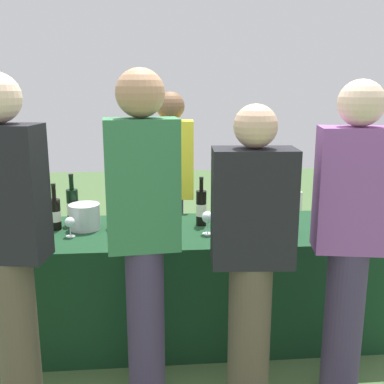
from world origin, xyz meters
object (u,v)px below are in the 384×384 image
(guest_3, at_px, (351,232))
(wine_bottle_6, at_px, (277,206))
(wine_bottle_0, at_px, (55,214))
(guest_1, at_px, (143,227))
(wine_glass_1, at_px, (208,218))
(menu_board, at_px, (271,230))
(wine_bottle_1, at_px, (73,206))
(ice_bucket, at_px, (85,217))
(guest_0, at_px, (9,238))
(guest_2, at_px, (252,250))
(server_pouring, at_px, (171,185))
(wine_bottle_5, at_px, (247,208))
(wine_bottle_3, at_px, (201,208))
(wine_glass_2, at_px, (293,218))
(wine_bottle_2, at_px, (115,210))
(wine_bottle_4, at_px, (224,204))
(wine_glass_0, at_px, (70,223))
(wine_bottle_7, at_px, (329,204))

(guest_3, bearing_deg, wine_bottle_6, 110.66)
(wine_bottle_0, bearing_deg, guest_1, -51.72)
(wine_glass_1, relative_size, menu_board, 0.21)
(wine_bottle_1, height_order, menu_board, wine_bottle_1)
(ice_bucket, relative_size, guest_0, 0.12)
(wine_glass_1, bearing_deg, guest_3, -42.51)
(wine_bottle_0, bearing_deg, guest_2, -35.04)
(wine_bottle_0, height_order, server_pouring, server_pouring)
(wine_bottle_5, height_order, guest_0, guest_0)
(wine_bottle_3, height_order, guest_0, guest_0)
(wine_bottle_0, xyz_separation_m, menu_board, (1.70, 1.01, -0.49))
(wine_glass_2, bearing_deg, wine_bottle_0, 172.22)
(wine_bottle_3, relative_size, wine_glass_1, 2.21)
(guest_2, bearing_deg, wine_bottle_0, 148.85)
(wine_bottle_3, distance_m, guest_3, 1.05)
(wine_bottle_3, xyz_separation_m, guest_0, (-1.00, -0.81, 0.09))
(wine_bottle_2, relative_size, wine_bottle_4, 0.97)
(wine_glass_1, height_order, menu_board, wine_glass_1)
(wine_glass_1, xyz_separation_m, server_pouring, (-0.19, 0.76, 0.05))
(wine_bottle_1, xyz_separation_m, guest_3, (1.53, -0.90, 0.07))
(menu_board, bearing_deg, ice_bucket, -141.39)
(wine_glass_0, relative_size, guest_3, 0.07)
(wine_bottle_3, relative_size, wine_bottle_6, 1.08)
(wine_bottle_7, height_order, ice_bucket, wine_bottle_7)
(guest_3, bearing_deg, guest_1, -172.35)
(guest_0, xyz_separation_m, guest_2, (1.17, 0.01, -0.11))
(wine_bottle_7, distance_m, wine_glass_1, 0.92)
(wine_glass_0, bearing_deg, wine_glass_2, -2.00)
(wine_glass_0, relative_size, guest_0, 0.07)
(wine_bottle_4, relative_size, wine_bottle_6, 1.09)
(wine_bottle_2, height_order, guest_1, guest_1)
(server_pouring, distance_m, guest_1, 1.33)
(guest_1, distance_m, guest_2, 0.55)
(wine_bottle_0, height_order, wine_bottle_2, wine_bottle_2)
(wine_bottle_5, bearing_deg, wine_bottle_4, 166.94)
(guest_0, bearing_deg, wine_bottle_5, 42.54)
(wine_glass_0, distance_m, wine_glass_2, 1.39)
(wine_bottle_0, relative_size, guest_1, 0.18)
(wine_bottle_0, height_order, wine_glass_1, wine_bottle_0)
(guest_1, relative_size, guest_3, 1.03)
(wine_bottle_1, height_order, wine_bottle_7, wine_bottle_1)
(wine_bottle_2, relative_size, guest_0, 0.19)
(wine_bottle_4, xyz_separation_m, guest_1, (-0.53, -0.81, 0.11))
(wine_bottle_3, xyz_separation_m, guest_2, (0.17, -0.80, -0.01))
(wine_bottle_4, height_order, menu_board, wine_bottle_4)
(wine_bottle_3, bearing_deg, guest_1, -116.24)
(wine_glass_2, bearing_deg, wine_glass_0, 178.00)
(ice_bucket, xyz_separation_m, server_pouring, (0.59, 0.58, 0.07))
(wine_glass_0, bearing_deg, menu_board, 36.45)
(wine_bottle_0, relative_size, wine_bottle_6, 1.00)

